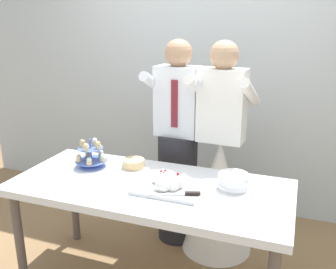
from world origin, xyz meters
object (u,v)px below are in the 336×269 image
object	(u,v)px
person_groom	(178,155)
round_cake	(134,165)
main_cake_tray	(169,184)
person_bride	(219,182)
plate_stack	(233,181)
dessert_table	(149,195)
cupcake_stand	(91,156)

from	to	relation	value
person_groom	round_cake	bearing A→B (deg)	-111.92
main_cake_tray	round_cake	bearing A→B (deg)	145.93
round_cake	person_groom	distance (m)	0.49
person_bride	main_cake_tray	bearing A→B (deg)	-105.54
plate_stack	round_cake	world-z (taller)	plate_stack
dessert_table	main_cake_tray	distance (m)	0.19
main_cake_tray	person_groom	size ratio (longest dim) A/B	0.26
cupcake_stand	plate_stack	size ratio (longest dim) A/B	1.18
person_groom	plate_stack	bearing A→B (deg)	-43.96
dessert_table	plate_stack	distance (m)	0.55
plate_stack	main_cake_tray	bearing A→B (deg)	-156.36
dessert_table	main_cake_tray	xyz separation A→B (m)	(0.15, -0.04, 0.12)
plate_stack	person_bride	size ratio (longest dim) A/B	0.12
main_cake_tray	plate_stack	size ratio (longest dim) A/B	2.21
person_bride	round_cake	bearing A→B (deg)	-142.59
plate_stack	person_groom	bearing A→B (deg)	136.04
cupcake_stand	main_cake_tray	bearing A→B (deg)	-14.66
cupcake_stand	main_cake_tray	distance (m)	0.68
person_bride	dessert_table	bearing A→B (deg)	-118.15
round_cake	person_bride	world-z (taller)	person_bride
round_cake	person_groom	world-z (taller)	person_groom
plate_stack	round_cake	distance (m)	0.73
cupcake_stand	round_cake	size ratio (longest dim) A/B	0.96
cupcake_stand	plate_stack	distance (m)	1.03
main_cake_tray	plate_stack	bearing A→B (deg)	23.64
dessert_table	cupcake_stand	bearing A→B (deg)	164.96
plate_stack	person_groom	world-z (taller)	person_groom
dessert_table	person_bride	distance (m)	0.70
main_cake_tray	person_groom	distance (m)	0.71
plate_stack	person_groom	size ratio (longest dim) A/B	0.12
round_cake	cupcake_stand	bearing A→B (deg)	-167.52
main_cake_tray	plate_stack	xyz separation A→B (m)	(0.37, 0.16, 0.01)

